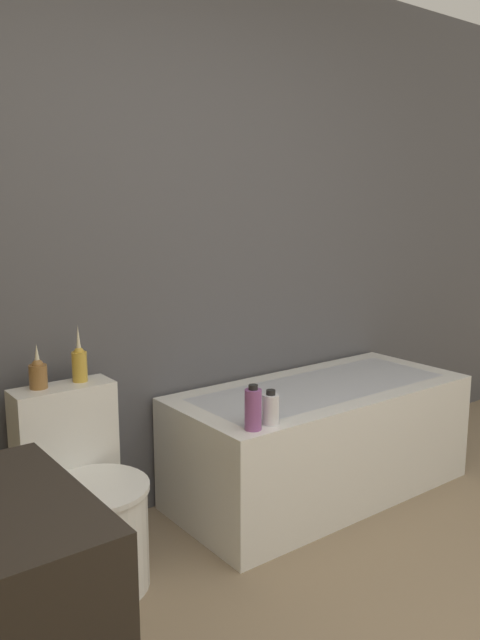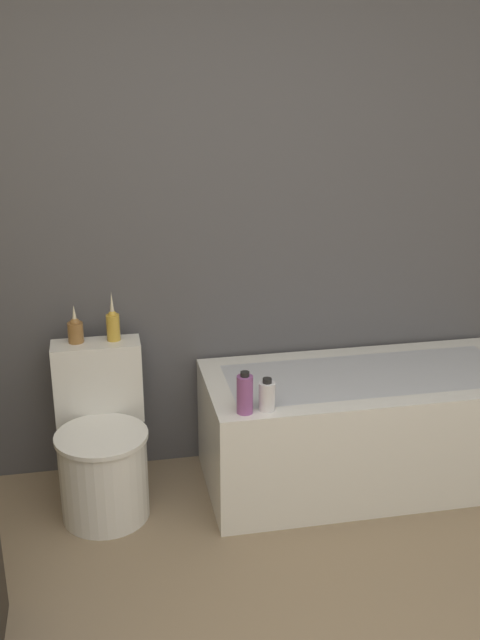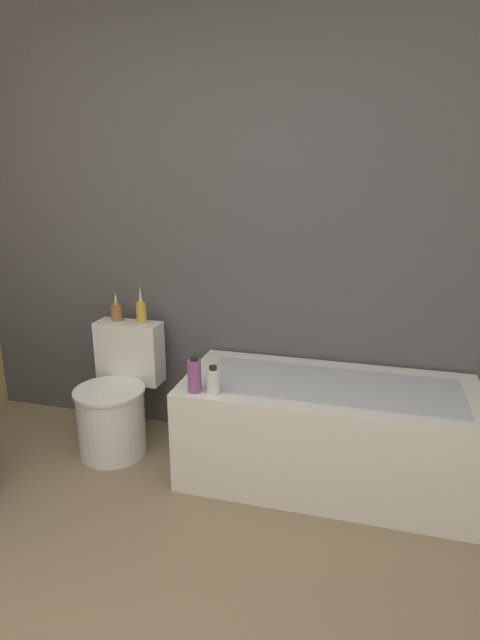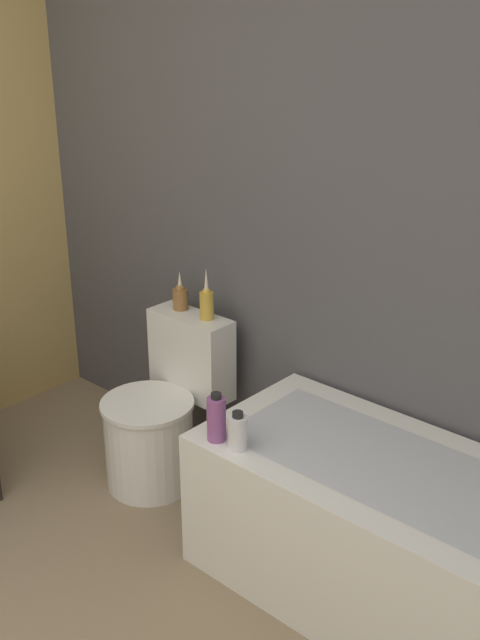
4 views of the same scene
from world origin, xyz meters
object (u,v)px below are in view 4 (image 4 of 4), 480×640
vase_gold (180,296)px  vase_silver (207,302)px  shampoo_bottle_tall (216,418)px  bathtub (407,543)px  toilet (161,417)px  shampoo_bottle_short (238,432)px

vase_gold → vase_silver: bearing=-1.7°
shampoo_bottle_tall → vase_gold: bearing=144.3°
bathtub → toilet: toilet is taller
bathtub → vase_gold: 1.45m
vase_gold → shampoo_bottle_short: 0.94m
bathtub → toilet: (-1.25, 0.01, 0.02)m
vase_silver → shampoo_bottle_short: (0.62, -0.49, -0.19)m
vase_gold → shampoo_bottle_short: (0.79, -0.49, -0.18)m
toilet → shampoo_bottle_tall: (0.60, -0.27, 0.34)m
vase_silver → vase_gold: bearing=178.3°
toilet → shampoo_bottle_short: size_ratio=5.05×
bathtub → shampoo_bottle_short: shampoo_bottle_short is taller
toilet → vase_gold: bearing=111.0°
bathtub → vase_silver: 1.30m
toilet → bathtub: bearing=-0.2°
toilet → shampoo_bottle_tall: shampoo_bottle_tall is taller
bathtub → vase_silver: size_ratio=6.56×
shampoo_bottle_short → bathtub: bearing=25.4°
bathtub → shampoo_bottle_short: bearing=-154.6°
toilet → shampoo_bottle_short: toilet is taller
toilet → shampoo_bottle_tall: size_ratio=3.94×
vase_silver → shampoo_bottle_tall: vase_silver is taller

